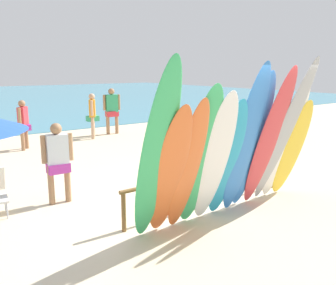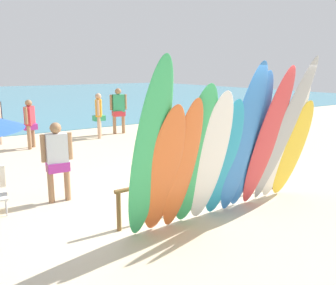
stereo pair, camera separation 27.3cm
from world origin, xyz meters
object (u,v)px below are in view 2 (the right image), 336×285
(surfboard_white_4, at_px, (210,160))
(beachgoer_by_water, at_px, (99,112))
(beachgoer_near_rack, at_px, (57,157))
(surfboard_grey_9, at_px, (283,134))
(surfboard_green_0, at_px, (149,155))
(surfboard_red_8, at_px, (267,140))
(surfboard_blue_7, at_px, (250,143))
(surfboard_white_10, at_px, (285,142))
(beachgoer_midbeach, at_px, (119,108))
(surfboard_teal_5, at_px, (224,160))
(surfboard_rack, at_px, (208,178))
(surfboard_yellow_11, at_px, (292,150))
(surfboard_orange_1, at_px, (163,173))
(beachgoer_photographing, at_px, (30,121))
(surfboard_green_3, at_px, (195,159))
(surfboard_blue_6, at_px, (243,142))
(surfboard_orange_2, at_px, (182,167))

(surfboard_white_4, relative_size, beachgoer_by_water, 1.43)
(beachgoer_near_rack, bearing_deg, surfboard_grey_9, -31.16)
(beachgoer_by_water, bearing_deg, surfboard_green_0, 8.73)
(surfboard_red_8, bearing_deg, surfboard_blue_7, 158.99)
(surfboard_white_10, xyz_separation_m, beachgoer_midbeach, (0.69, 8.22, -0.16))
(surfboard_red_8, relative_size, beachgoer_by_water, 1.67)
(surfboard_green_0, xyz_separation_m, surfboard_teal_5, (1.47, 0.14, -0.31))
(surfboard_rack, distance_m, surfboard_yellow_11, 1.71)
(surfboard_orange_1, distance_m, surfboard_yellow_11, 2.90)
(surfboard_yellow_11, distance_m, beachgoer_photographing, 7.94)
(surfboard_green_3, bearing_deg, surfboard_green_0, -168.81)
(surfboard_green_0, bearing_deg, surfboard_yellow_11, 3.57)
(surfboard_white_10, relative_size, surfboard_yellow_11, 1.21)
(surfboard_orange_1, bearing_deg, surfboard_red_8, 1.76)
(surfboard_green_0, xyz_separation_m, surfboard_blue_6, (1.80, 0.06, -0.03))
(surfboard_white_4, distance_m, surfboard_grey_9, 1.59)
(beachgoer_by_water, relative_size, beachgoer_photographing, 1.05)
(surfboard_yellow_11, relative_size, beachgoer_by_water, 1.26)
(surfboard_orange_1, distance_m, surfboard_teal_5, 1.20)
(beachgoer_by_water, xyz_separation_m, beachgoer_midbeach, (0.96, 0.38, 0.08))
(surfboard_red_8, height_order, surfboard_grey_9, surfboard_grey_9)
(surfboard_teal_5, height_order, surfboard_grey_9, surfboard_grey_9)
(surfboard_grey_9, bearing_deg, surfboard_yellow_11, 15.22)
(surfboard_green_3, distance_m, surfboard_yellow_11, 2.35)
(surfboard_orange_2, height_order, surfboard_white_10, surfboard_white_10)
(surfboard_orange_2, relative_size, surfboard_yellow_11, 1.09)
(surfboard_white_10, bearing_deg, surfboard_yellow_11, 8.19)
(surfboard_green_0, relative_size, surfboard_orange_1, 1.29)
(surfboard_teal_5, height_order, beachgoer_midbeach, surfboard_teal_5)
(surfboard_white_4, xyz_separation_m, surfboard_yellow_11, (2.05, 0.07, -0.12))
(surfboard_blue_7, bearing_deg, surfboard_green_3, -172.69)
(surfboard_red_8, bearing_deg, surfboard_white_10, 12.62)
(surfboard_green_3, distance_m, beachgoer_midbeach, 8.68)
(surfboard_rack, distance_m, beachgoer_midbeach, 7.89)
(surfboard_green_0, relative_size, surfboard_white_4, 1.21)
(surfboard_teal_5, distance_m, surfboard_yellow_11, 1.71)
(surfboard_white_4, xyz_separation_m, beachgoer_near_rack, (-1.63, 2.38, -0.22))
(beachgoer_by_water, bearing_deg, beachgoer_near_rack, -2.71)
(surfboard_teal_5, relative_size, beachgoer_midbeach, 1.22)
(surfboard_yellow_11, height_order, beachgoer_near_rack, surfboard_yellow_11)
(beachgoer_by_water, distance_m, beachgoer_midbeach, 1.03)
(surfboard_teal_5, xyz_separation_m, surfboard_blue_7, (0.57, -0.01, 0.21))
(surfboard_yellow_11, bearing_deg, surfboard_teal_5, -175.75)
(surfboard_blue_6, xyz_separation_m, surfboard_blue_7, (0.24, 0.07, -0.07))
(surfboard_green_0, height_order, surfboard_teal_5, surfboard_green_0)
(surfboard_yellow_11, xyz_separation_m, beachgoer_midbeach, (0.42, 8.18, 0.03))
(surfboard_white_4, bearing_deg, surfboard_yellow_11, 7.90)
(surfboard_rack, distance_m, surfboard_orange_2, 1.31)
(surfboard_green_0, bearing_deg, beachgoer_near_rack, 102.98)
(surfboard_rack, xyz_separation_m, surfboard_grey_9, (1.07, -0.72, 0.79))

